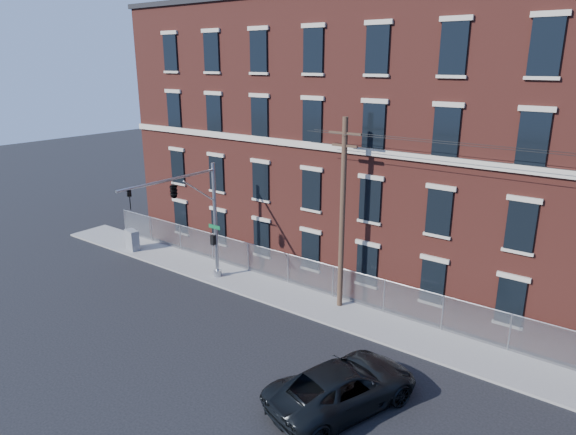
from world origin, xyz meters
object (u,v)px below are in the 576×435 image
Objects in this scene: traffic_signal_mast at (184,201)px; utility_cabinet at (132,240)px; pickup_truck at (343,386)px; utility_pole_near at (342,212)px.

traffic_signal_mast reaches higher than utility_cabinet.
pickup_truck is 4.40× the size of utility_cabinet.
utility_pole_near is 16.67m from utility_cabinet.
traffic_signal_mast is 5.00× the size of utility_cabinet.
utility_cabinet is at bearing 3.12° from pickup_truck.
utility_pole_near reaches higher than traffic_signal_mast.
utility_cabinet is at bearing 165.00° from traffic_signal_mast.
traffic_signal_mast is 0.70× the size of utility_pole_near.
pickup_truck is (12.38, -3.58, -4.53)m from traffic_signal_mast.
utility_pole_near is at bearing 17.38° from utility_cabinet.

